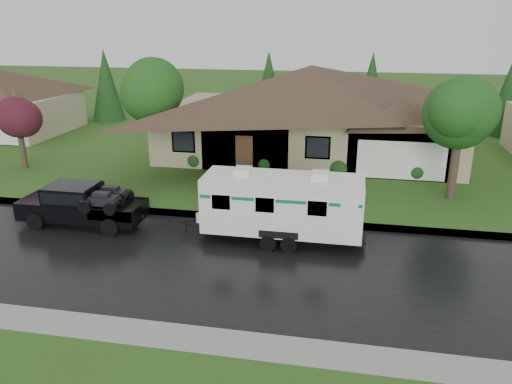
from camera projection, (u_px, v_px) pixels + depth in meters
ground at (228, 240)px, 20.19m from camera, size 140.00×140.00×0.00m
road at (215, 262)px, 18.33m from camera, size 140.00×8.00×0.01m
curb at (240, 218)px, 22.25m from camera, size 140.00×0.50×0.15m
lawn at (280, 149)px, 34.08m from camera, size 140.00×26.00×0.15m
house_main at (315, 101)px, 31.44m from camera, size 19.44×10.80×6.90m
tree_left_green at (159, 94)px, 28.50m from camera, size 3.69×3.69×6.10m
tree_red at (18, 119)px, 28.38m from camera, size 2.55×2.55×4.22m
tree_right_green at (461, 113)px, 23.11m from camera, size 3.66×3.66×6.06m
shrub_row at (301, 165)px, 28.25m from camera, size 13.60×1.00×1.00m
pickup_truck at (80, 204)px, 21.42m from camera, size 5.34×2.03×1.78m
travel_trailer at (283, 204)px, 19.66m from camera, size 6.59×2.31×2.96m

